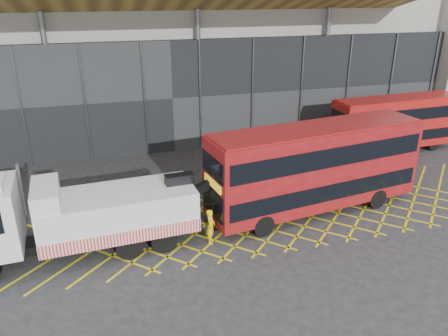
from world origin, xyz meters
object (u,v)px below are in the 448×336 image
object	(u,v)px
bus_towed	(315,165)
worker	(211,226)
recovery_truck	(71,215)
bus_second	(396,121)

from	to	relation	value
bus_towed	worker	distance (m)	6.60
recovery_truck	bus_towed	xyz separation A→B (m)	(12.34, 0.83, 0.68)
recovery_truck	bus_second	world-z (taller)	recovery_truck
recovery_truck	bus_second	distance (m)	23.88
bus_towed	bus_second	xyz separation A→B (m)	(10.20, 7.05, -0.42)
bus_towed	worker	bearing A→B (deg)	-173.56
bus_second	worker	bearing A→B (deg)	-154.76
bus_towed	bus_second	world-z (taller)	bus_towed
recovery_truck	worker	world-z (taller)	recovery_truck
recovery_truck	worker	distance (m)	6.35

